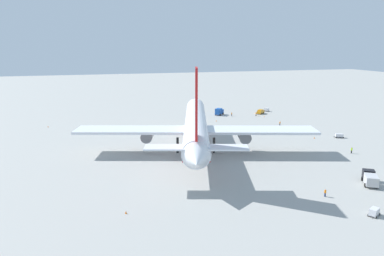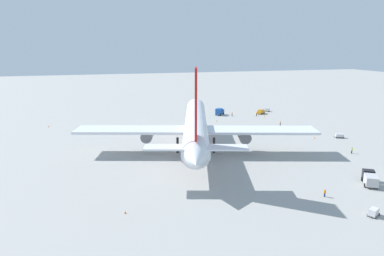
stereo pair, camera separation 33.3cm
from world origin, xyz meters
The scene contains 18 objects.
ground_plane centered at (0.00, 0.00, 0.00)m, with size 600.00×600.00×0.00m, color #9E9E99.
airliner centered at (-1.28, 0.35, 7.51)m, with size 71.01×67.32×25.65m.
service_truck_0 centered at (-36.91, -29.06, 1.45)m, with size 6.59×5.38×2.63m.
service_truck_1 centered at (49.77, -25.81, 1.58)m, with size 4.99×4.98×2.99m.
service_van centered at (47.26, -44.62, 1.03)m, with size 4.35×4.64×1.97m.
baggage_cart_0 centered at (-49.68, -18.65, 0.77)m, with size 2.41×2.98×1.40m.
baggage_cart_1 centered at (52.08, -50.17, 0.84)m, with size 2.68×2.54×1.55m.
baggage_cart_2 centered at (0.47, -49.99, 0.73)m, with size 2.38×3.47×1.32m.
ground_worker_0 centered at (-39.90, -15.42, 0.81)m, with size 0.47×0.47×1.60m.
ground_worker_1 centered at (-15.79, -41.56, 0.92)m, with size 0.55×0.55×1.79m.
ground_worker_2 centered at (42.93, -40.32, 0.91)m, with size 0.41×0.41×1.79m.
ground_worker_3 centered at (23.06, -40.71, 0.85)m, with size 0.53×0.53×1.67m.
ground_worker_4 centered at (45.69, -30.08, 0.87)m, with size 0.53×0.53×1.71m.
traffic_cone_0 centered at (37.05, -19.87, 0.28)m, with size 0.36×0.36×0.55m, color orange.
traffic_cone_1 centered at (1.77, -41.39, 0.28)m, with size 0.36×0.36×0.55m, color orange.
traffic_cone_2 centered at (40.08, -42.75, 0.28)m, with size 0.36×0.36×0.55m, color orange.
traffic_cone_3 centered at (44.59, 44.50, 0.28)m, with size 0.36×0.36×0.55m, color orange.
traffic_cone_4 centered at (-36.39, 24.29, 0.28)m, with size 0.36×0.36×0.55m, color orange.
Camera 1 is at (-98.88, 29.89, 30.05)m, focal length 34.18 mm.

